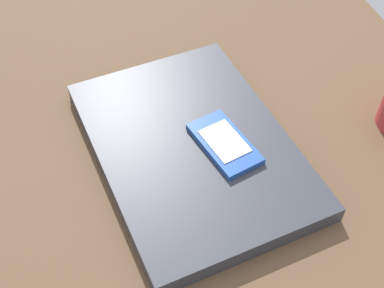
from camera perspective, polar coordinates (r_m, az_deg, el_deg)
desk_surface at (r=73.49cm, az=0.81°, el=-0.74°), size 120.00×80.00×3.00cm
laptop_closed at (r=70.21cm, az=-0.00°, el=-0.39°), size 37.94×28.84×2.53cm
cell_phone_on_laptop at (r=68.54cm, az=3.59°, el=0.09°), size 11.62×7.98×1.01cm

